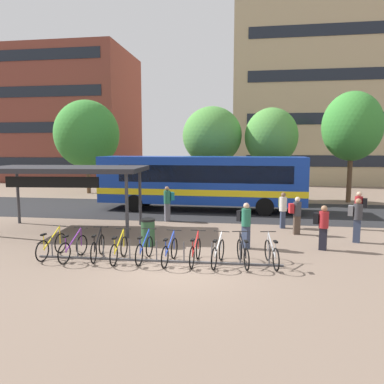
% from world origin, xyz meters
% --- Properties ---
extents(ground, '(200.00, 200.00, 0.00)m').
position_xyz_m(ground, '(0.00, 0.00, 0.00)').
color(ground, '#7A6656').
extents(bus_lane_asphalt, '(80.00, 7.20, 0.01)m').
position_xyz_m(bus_lane_asphalt, '(0.00, 10.48, 0.00)').
color(bus_lane_asphalt, '#232326').
rests_on(bus_lane_asphalt, ground).
extents(city_bus, '(12.09, 2.87, 3.20)m').
position_xyz_m(city_bus, '(-0.71, 10.48, 1.78)').
color(city_bus, '#14389E').
rests_on(city_bus, ground).
extents(bike_rack, '(8.13, 0.27, 0.70)m').
position_xyz_m(bike_rack, '(-0.87, 0.48, 0.10)').
color(bike_rack, '#47474C').
rests_on(bike_rack, ground).
extents(parked_bicycle_yellow_0, '(0.52, 1.72, 0.99)m').
position_xyz_m(parked_bicycle_yellow_0, '(-4.53, 0.46, 0.38)').
color(parked_bicycle_yellow_0, black).
rests_on(parked_bicycle_yellow_0, ground).
extents(parked_bicycle_purple_1, '(0.52, 1.72, 0.99)m').
position_xyz_m(parked_bicycle_purple_1, '(-3.68, 0.31, 0.38)').
color(parked_bicycle_purple_1, black).
rests_on(parked_bicycle_purple_1, ground).
extents(parked_bicycle_black_2, '(0.52, 1.71, 0.99)m').
position_xyz_m(parked_bicycle_black_2, '(-2.90, 0.51, 0.38)').
color(parked_bicycle_black_2, black).
rests_on(parked_bicycle_black_2, ground).
extents(parked_bicycle_yellow_3, '(0.52, 1.72, 0.99)m').
position_xyz_m(parked_bicycle_yellow_3, '(-2.10, 0.35, 0.38)').
color(parked_bicycle_yellow_3, black).
rests_on(parked_bicycle_yellow_3, ground).
extents(parked_bicycle_blue_4, '(0.52, 1.72, 0.99)m').
position_xyz_m(parked_bicycle_blue_4, '(-1.29, 0.49, 0.38)').
color(parked_bicycle_blue_4, black).
rests_on(parked_bicycle_blue_4, ground).
extents(parked_bicycle_blue_5, '(0.52, 1.72, 0.99)m').
position_xyz_m(parked_bicycle_blue_5, '(-0.42, 0.39, 0.38)').
color(parked_bicycle_blue_5, black).
rests_on(parked_bicycle_blue_5, ground).
extents(parked_bicycle_red_6, '(0.52, 1.72, 0.99)m').
position_xyz_m(parked_bicycle_red_6, '(0.40, 0.47, 0.38)').
color(parked_bicycle_red_6, black).
rests_on(parked_bicycle_red_6, ground).
extents(parked_bicycle_white_7, '(0.52, 1.71, 0.99)m').
position_xyz_m(parked_bicycle_white_7, '(1.13, 0.45, 0.38)').
color(parked_bicycle_white_7, black).
rests_on(parked_bicycle_white_7, ground).
extents(parked_bicycle_black_8, '(0.58, 1.69, 0.99)m').
position_xyz_m(parked_bicycle_black_8, '(1.92, 0.54, 0.38)').
color(parked_bicycle_black_8, black).
rests_on(parked_bicycle_black_8, ground).
extents(parked_bicycle_silver_9, '(0.53, 1.70, 0.99)m').
position_xyz_m(parked_bicycle_silver_9, '(2.81, 0.63, 0.38)').
color(parked_bicycle_silver_9, black).
rests_on(parked_bicycle_silver_9, ground).
extents(transit_shelter, '(7.12, 3.93, 2.87)m').
position_xyz_m(transit_shelter, '(-5.94, 4.35, 2.70)').
color(transit_shelter, '#38383D').
rests_on(transit_shelter, ground).
extents(commuter_olive_pack_0, '(0.38, 0.56, 1.67)m').
position_xyz_m(commuter_olive_pack_0, '(3.70, 6.25, 0.96)').
color(commuter_olive_pack_0, '#2D3851').
rests_on(commuter_olive_pack_0, ground).
extents(commuter_black_pack_1, '(0.59, 0.46, 1.64)m').
position_xyz_m(commuter_black_pack_1, '(4.75, 2.71, 0.94)').
color(commuter_black_pack_1, black).
rests_on(commuter_black_pack_1, ground).
extents(commuter_black_pack_2, '(0.60, 0.57, 1.71)m').
position_xyz_m(commuter_black_pack_2, '(1.98, 2.53, 0.98)').
color(commuter_black_pack_2, '#2D3851').
rests_on(commuter_black_pack_2, ground).
extents(commuter_red_pack_3, '(0.56, 0.39, 1.63)m').
position_xyz_m(commuter_red_pack_3, '(4.14, 5.04, 0.93)').
color(commuter_red_pack_3, '#47382D').
rests_on(commuter_red_pack_3, ground).
extents(commuter_grey_pack_4, '(0.59, 0.46, 1.75)m').
position_xyz_m(commuter_grey_pack_4, '(6.29, 4.00, 1.01)').
color(commuter_grey_pack_4, '#2D3851').
rests_on(commuter_grey_pack_4, ground).
extents(commuter_black_pack_5, '(0.59, 0.46, 1.74)m').
position_xyz_m(commuter_black_pack_5, '(7.10, 6.39, 1.01)').
color(commuter_black_pack_5, '#565660').
rests_on(commuter_black_pack_5, ground).
extents(commuter_teal_pack_6, '(0.61, 0.54, 1.78)m').
position_xyz_m(commuter_teal_pack_6, '(-1.91, 7.01, 1.03)').
color(commuter_teal_pack_6, '#565660').
rests_on(commuter_teal_pack_6, ground).
extents(trash_bin, '(0.55, 0.55, 1.03)m').
position_xyz_m(trash_bin, '(-1.68, 2.37, 0.52)').
color(trash_bin, '#284C2D').
rests_on(trash_bin, ground).
extents(street_tree_0, '(3.65, 3.65, 6.46)m').
position_xyz_m(street_tree_0, '(3.70, 15.10, 4.47)').
color(street_tree_0, brown).
rests_on(street_tree_0, ground).
extents(street_tree_1, '(5.18, 5.18, 7.54)m').
position_xyz_m(street_tree_1, '(-10.79, 17.32, 4.81)').
color(street_tree_1, brown).
rests_on(street_tree_1, ground).
extents(street_tree_2, '(3.92, 3.92, 7.45)m').
position_xyz_m(street_tree_2, '(8.99, 15.10, 5.13)').
color(street_tree_2, brown).
rests_on(street_tree_2, ground).
extents(street_tree_3, '(4.18, 4.18, 6.62)m').
position_xyz_m(street_tree_3, '(-0.41, 15.13, 4.56)').
color(street_tree_3, brown).
rests_on(street_tree_3, ground).
extents(building_left_wing, '(16.79, 10.75, 14.54)m').
position_xyz_m(building_left_wing, '(-19.74, 29.80, 7.27)').
color(building_left_wing, brown).
rests_on(building_left_wing, ground).
extents(building_right_wing, '(23.05, 12.91, 20.38)m').
position_xyz_m(building_right_wing, '(12.19, 32.40, 10.19)').
color(building_right_wing, tan).
rests_on(building_right_wing, ground).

